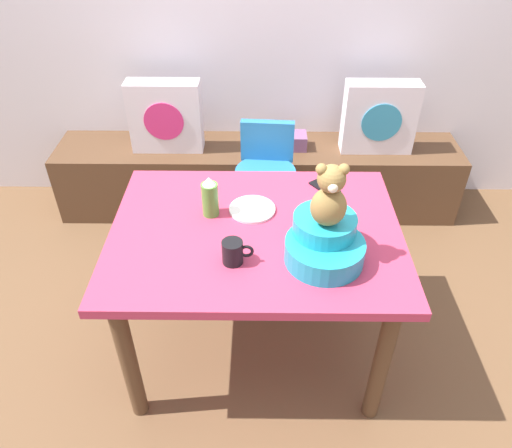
% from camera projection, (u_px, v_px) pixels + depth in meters
% --- Properties ---
extents(ground_plane, '(8.00, 8.00, 0.00)m').
position_uv_depth(ground_plane, '(256.00, 344.00, 2.45)').
color(ground_plane, brown).
extents(window_bench, '(2.60, 0.44, 0.46)m').
position_uv_depth(window_bench, '(258.00, 177.00, 3.25)').
color(window_bench, brown).
rests_on(window_bench, ground_plane).
extents(pillow_floral_left, '(0.44, 0.15, 0.44)m').
position_uv_depth(pillow_floral_left, '(166.00, 116.00, 2.97)').
color(pillow_floral_left, silver).
rests_on(pillow_floral_left, window_bench).
extents(pillow_floral_right, '(0.44, 0.15, 0.44)m').
position_uv_depth(pillow_floral_right, '(379.00, 117.00, 2.96)').
color(pillow_floral_right, silver).
rests_on(pillow_floral_right, window_bench).
extents(book_stack, '(0.20, 0.14, 0.09)m').
position_uv_depth(book_stack, '(291.00, 141.00, 3.08)').
color(book_stack, '#7A4D74').
rests_on(book_stack, window_bench).
extents(dining_table, '(1.20, 0.91, 0.74)m').
position_uv_depth(dining_table, '(256.00, 249.00, 2.06)').
color(dining_table, '#B73351').
rests_on(dining_table, ground_plane).
extents(highchair, '(0.34, 0.47, 0.79)m').
position_uv_depth(highchair, '(266.00, 175.00, 2.73)').
color(highchair, '#2672B2').
rests_on(highchair, ground_plane).
extents(infant_seat_teal, '(0.30, 0.33, 0.16)m').
position_uv_depth(infant_seat_teal, '(324.00, 242.00, 1.82)').
color(infant_seat_teal, teal).
rests_on(infant_seat_teal, dining_table).
extents(teddy_bear, '(0.13, 0.12, 0.25)m').
position_uv_depth(teddy_bear, '(330.00, 197.00, 1.69)').
color(teddy_bear, olive).
rests_on(teddy_bear, infant_seat_teal).
extents(ketchup_bottle, '(0.07, 0.07, 0.18)m').
position_uv_depth(ketchup_bottle, '(210.00, 197.00, 2.02)').
color(ketchup_bottle, '#4C8C33').
rests_on(ketchup_bottle, dining_table).
extents(coffee_mug, '(0.12, 0.08, 0.09)m').
position_uv_depth(coffee_mug, '(233.00, 252.00, 1.81)').
color(coffee_mug, black).
rests_on(coffee_mug, dining_table).
extents(dinner_plate_near, '(0.20, 0.20, 0.01)m').
position_uv_depth(dinner_plate_near, '(252.00, 209.00, 2.09)').
color(dinner_plate_near, white).
rests_on(dinner_plate_near, dining_table).
extents(cell_phone, '(0.14, 0.16, 0.01)m').
position_uv_depth(cell_phone, '(325.00, 187.00, 2.23)').
color(cell_phone, black).
rests_on(cell_phone, dining_table).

